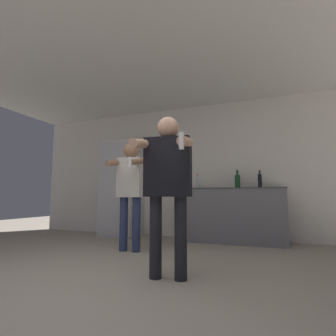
# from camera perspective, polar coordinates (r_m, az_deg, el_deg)

# --- Properties ---
(ground_plane) EXTENTS (14.00, 14.00, 0.00)m
(ground_plane) POSITION_cam_1_polar(r_m,az_deg,el_deg) (2.24, -22.21, -25.69)
(ground_plane) COLOR gray
(wall_back) EXTENTS (7.00, 0.06, 2.55)m
(wall_back) POSITION_cam_1_polar(r_m,az_deg,el_deg) (5.15, 4.99, -0.61)
(wall_back) COLOR silver
(wall_back) RESTS_ON ground_plane
(ceiling_slab) EXTENTS (7.00, 3.86, 0.05)m
(ceiling_slab) POSITION_cam_1_polar(r_m,az_deg,el_deg) (3.97, -2.52, 20.87)
(ceiling_slab) COLOR silver
(ceiling_slab) RESTS_ON wall_back
(refrigerator) EXTENTS (0.71, 0.66, 1.87)m
(refrigerator) POSITION_cam_1_polar(r_m,az_deg,el_deg) (5.35, -10.03, -4.39)
(refrigerator) COLOR silver
(refrigerator) RESTS_ON ground_plane
(counter) EXTENTS (1.69, 0.59, 0.91)m
(counter) POSITION_cam_1_polar(r_m,az_deg,el_deg) (4.66, 14.11, -9.90)
(counter) COLOR slate
(counter) RESTS_ON ground_plane
(bottle_dark_rum) EXTENTS (0.09, 0.09, 0.34)m
(bottle_dark_rum) POSITION_cam_1_polar(r_m,az_deg,el_deg) (4.69, 14.89, -2.66)
(bottle_dark_rum) COLOR #194723
(bottle_dark_rum) RESTS_ON counter
(bottle_brown_liquor) EXTENTS (0.07, 0.07, 0.27)m
(bottle_brown_liquor) POSITION_cam_1_polar(r_m,az_deg,el_deg) (4.82, 6.48, -3.26)
(bottle_brown_liquor) COLOR silver
(bottle_brown_liquor) RESTS_ON counter
(bottle_tall_gin) EXTENTS (0.06, 0.06, 0.30)m
(bottle_tall_gin) POSITION_cam_1_polar(r_m,az_deg,el_deg) (4.67, 19.37, -2.56)
(bottle_tall_gin) COLOR black
(bottle_tall_gin) RESTS_ON counter
(person_woman_foreground) EXTENTS (0.56, 0.58, 1.55)m
(person_woman_foreground) POSITION_cam_1_polar(r_m,az_deg,el_deg) (2.52, -0.07, -2.10)
(person_woman_foreground) COLOR black
(person_woman_foreground) RESTS_ON ground_plane
(person_man_side) EXTENTS (0.44, 0.49, 1.55)m
(person_man_side) POSITION_cam_1_polar(r_m,az_deg,el_deg) (3.83, -8.22, -3.66)
(person_man_side) COLOR navy
(person_man_side) RESTS_ON ground_plane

